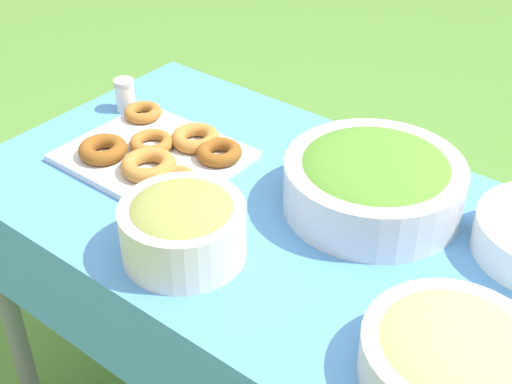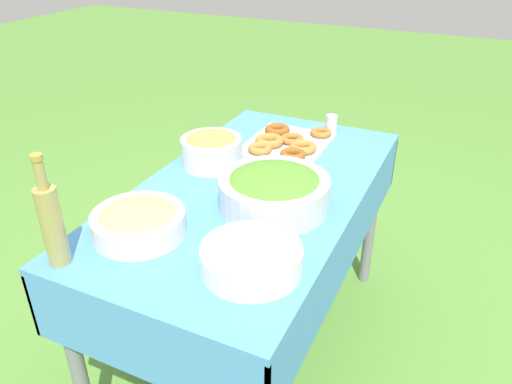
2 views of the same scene
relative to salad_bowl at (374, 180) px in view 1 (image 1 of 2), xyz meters
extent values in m
cube|color=#4C8CD1|center=(0.10, 0.12, -0.08)|extent=(1.40, 0.75, 0.02)
cube|color=#4C8CD1|center=(0.10, -0.24, -0.20)|extent=(1.40, 0.01, 0.22)
cube|color=#4C8CD1|center=(0.10, 0.49, -0.20)|extent=(1.40, 0.01, 0.22)
cube|color=#4C8CD1|center=(0.79, 0.12, -0.20)|extent=(0.01, 0.75, 0.22)
cylinder|color=slate|center=(0.74, -0.19, -0.47)|extent=(0.05, 0.05, 0.75)
cylinder|color=slate|center=(0.74, 0.44, -0.47)|extent=(0.05, 0.05, 0.75)
cylinder|color=silver|center=(0.00, 0.00, -0.01)|extent=(0.36, 0.36, 0.11)
ellipsoid|color=#51892D|center=(0.00, 0.00, 0.03)|extent=(0.32, 0.32, 0.07)
cylinder|color=silver|center=(-0.32, 0.30, -0.03)|extent=(0.28, 0.28, 0.07)
ellipsoid|color=tan|center=(-0.32, 0.30, -0.01)|extent=(0.24, 0.24, 0.07)
cube|color=silver|center=(0.47, 0.15, -0.06)|extent=(0.37, 0.31, 0.02)
torus|color=#B27533|center=(0.43, 0.21, -0.03)|extent=(0.13, 0.13, 0.03)
torus|color=brown|center=(0.35, 0.07, -0.03)|extent=(0.12, 0.12, 0.03)
torus|color=#A36628|center=(0.49, 0.13, -0.04)|extent=(0.13, 0.13, 0.03)
torus|color=#B27533|center=(0.43, 0.06, -0.03)|extent=(0.16, 0.16, 0.03)
torus|color=brown|center=(0.55, 0.22, -0.03)|extent=(0.12, 0.12, 0.03)
torus|color=#B27533|center=(0.35, 0.21, -0.04)|extent=(0.13, 0.13, 0.03)
torus|color=#A36628|center=(0.61, 0.05, -0.04)|extent=(0.09, 0.09, 0.03)
cylinder|color=silver|center=(0.20, 0.34, -0.01)|extent=(0.23, 0.23, 0.11)
ellipsoid|color=olive|center=(0.20, 0.34, 0.03)|extent=(0.20, 0.20, 0.07)
cylinder|color=white|center=(0.69, 0.03, -0.03)|extent=(0.05, 0.05, 0.07)
cylinder|color=silver|center=(0.69, 0.03, 0.01)|extent=(0.05, 0.05, 0.01)
camera|label=1|loc=(-0.54, 1.06, 0.79)|focal=50.00mm
camera|label=2|loc=(-1.30, -0.55, 0.77)|focal=35.00mm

